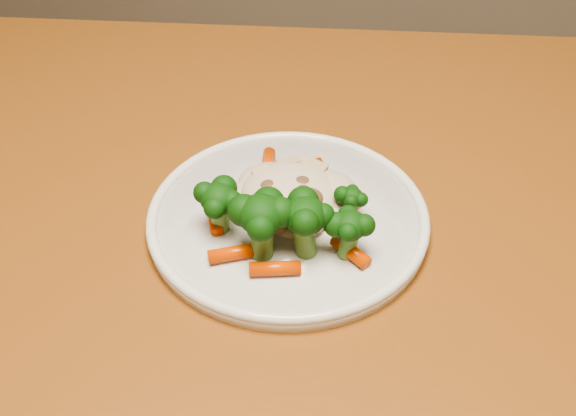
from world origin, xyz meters
name	(u,v)px	position (x,y,z in m)	size (l,w,h in m)	color
dining_table	(300,336)	(0.03, -0.18, 0.66)	(1.37, 0.99, 0.75)	brown
plate	(288,220)	(0.01, -0.13, 0.76)	(0.25, 0.25, 0.01)	silver
meal	(287,208)	(0.01, -0.15, 0.78)	(0.16, 0.16, 0.05)	beige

